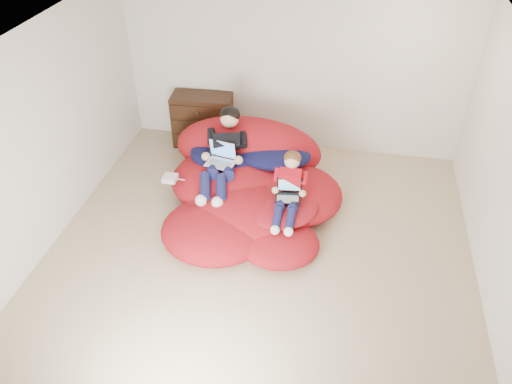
% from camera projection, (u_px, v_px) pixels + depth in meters
% --- Properties ---
extents(room_shell, '(5.10, 5.10, 2.77)m').
position_uv_depth(room_shell, '(260.00, 236.00, 5.88)').
color(room_shell, tan).
rests_on(room_shell, ground).
extents(dresser, '(0.95, 0.56, 0.82)m').
position_uv_depth(dresser, '(203.00, 120.00, 7.75)').
color(dresser, black).
rests_on(dresser, ground).
extents(beanbag_pile, '(2.44, 2.57, 0.94)m').
position_uv_depth(beanbag_pile, '(248.00, 184.00, 6.63)').
color(beanbag_pile, '#B0131C').
rests_on(beanbag_pile, ground).
extents(cream_pillow, '(0.47, 0.30, 0.30)m').
position_uv_depth(cream_pillow, '(232.00, 131.00, 7.05)').
color(cream_pillow, beige).
rests_on(cream_pillow, beanbag_pile).
extents(older_boy, '(0.47, 1.36, 0.77)m').
position_uv_depth(older_boy, '(224.00, 149.00, 6.54)').
color(older_boy, black).
rests_on(older_boy, beanbag_pile).
extents(younger_boy, '(0.28, 0.88, 0.68)m').
position_uv_depth(younger_boy, '(289.00, 187.00, 5.99)').
color(younger_boy, red).
rests_on(younger_boy, beanbag_pile).
extents(laptop_white, '(0.40, 0.36, 0.26)m').
position_uv_depth(laptop_white, '(221.00, 157.00, 6.46)').
color(laptop_white, silver).
rests_on(laptop_white, older_boy).
extents(laptop_black, '(0.33, 0.29, 0.23)m').
position_uv_depth(laptop_black, '(289.00, 192.00, 6.01)').
color(laptop_black, black).
rests_on(laptop_black, younger_boy).
extents(power_adapter, '(0.18, 0.18, 0.07)m').
position_uv_depth(power_adapter, '(170.00, 178.00, 6.48)').
color(power_adapter, silver).
rests_on(power_adapter, beanbag_pile).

